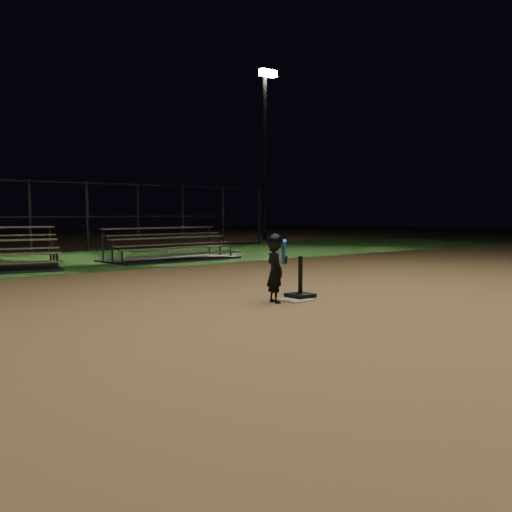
{
  "coord_description": "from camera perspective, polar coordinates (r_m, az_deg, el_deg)",
  "views": [
    {
      "loc": [
        -6.09,
        -6.45,
        1.4
      ],
      "look_at": [
        0.0,
        1.0,
        0.65
      ],
      "focal_mm": 39.45,
      "sensor_mm": 36.0,
      "label": 1
    }
  ],
  "objects": [
    {
      "name": "light_pole_right",
      "position": [
        28.24,
        0.97,
        11.65
      ],
      "size": [
        0.9,
        0.53,
        8.3
      ],
      "color": "#2D2D30",
      "rests_on": "ground"
    },
    {
      "name": "backstop_fence",
      "position": [
        20.39,
        -21.92,
        3.7
      ],
      "size": [
        20.08,
        0.08,
        2.5
      ],
      "color": "#38383D",
      "rests_on": "ground"
    },
    {
      "name": "home_plate",
      "position": [
        8.98,
        4.05,
        -4.44
      ],
      "size": [
        0.45,
        0.45,
        0.02
      ],
      "primitive_type": "cube",
      "color": "beige",
      "rests_on": "ground"
    },
    {
      "name": "bleacher_right",
      "position": [
        16.69,
        -8.63,
        0.26
      ],
      "size": [
        3.99,
        2.11,
        0.95
      ],
      "rotation": [
        0.0,
        0.0,
        0.05
      ],
      "color": "#AFAFB4",
      "rests_on": "ground"
    },
    {
      "name": "child_batter",
      "position": [
        8.68,
        1.93,
        -1.01
      ],
      "size": [
        0.43,
        0.58,
        1.08
      ],
      "rotation": [
        0.0,
        0.0,
        1.37
      ],
      "color": "black",
      "rests_on": "ground"
    },
    {
      "name": "grass_strip",
      "position": [
        17.6,
        -18.88,
        -0.34
      ],
      "size": [
        60.0,
        8.0,
        0.01
      ],
      "primitive_type": "cube",
      "color": "#2B601F",
      "rests_on": "ground"
    },
    {
      "name": "batting_tee",
      "position": [
        9.17,
        4.51,
        -3.46
      ],
      "size": [
        0.38,
        0.38,
        0.67
      ],
      "color": "black",
      "rests_on": "home_plate"
    },
    {
      "name": "ground",
      "position": [
        8.98,
        4.05,
        -4.52
      ],
      "size": [
        80.0,
        80.0,
        0.0
      ],
      "primitive_type": "plane",
      "color": "tan",
      "rests_on": "ground"
    }
  ]
}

